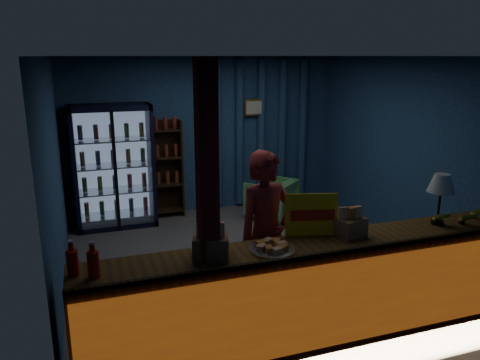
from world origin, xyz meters
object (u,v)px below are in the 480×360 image
object	(u,v)px
shopkeeper	(266,236)
green_chair	(271,198)
pastry_tray	(272,248)
table_lamp	(441,185)

from	to	relation	value
shopkeeper	green_chair	world-z (taller)	shopkeeper
shopkeeper	pastry_tray	world-z (taller)	shopkeeper
shopkeeper	table_lamp	distance (m)	1.81
shopkeeper	table_lamp	bearing A→B (deg)	-27.28
pastry_tray	table_lamp	world-z (taller)	table_lamp
pastry_tray	table_lamp	xyz separation A→B (m)	(1.84, 0.07, 0.39)
green_chair	pastry_tray	bearing A→B (deg)	26.83
green_chair	table_lamp	bearing A→B (deg)	57.50
pastry_tray	shopkeeper	bearing A→B (deg)	73.21
table_lamp	pastry_tray	bearing A→B (deg)	-177.85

